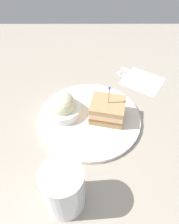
# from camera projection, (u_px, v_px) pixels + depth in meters

# --- Properties ---
(ground_plane) EXTENTS (1.15, 1.15, 0.02)m
(ground_plane) POSITION_uv_depth(u_px,v_px,m) (90.00, 122.00, 0.61)
(ground_plane) COLOR #9E9384
(plate) EXTENTS (0.28, 0.28, 0.01)m
(plate) POSITION_uv_depth(u_px,v_px,m) (90.00, 118.00, 0.60)
(plate) COLOR silver
(plate) RESTS_ON ground_plane
(sandwich_half_center) EXTENTS (0.10, 0.09, 0.11)m
(sandwich_half_center) POSITION_uv_depth(u_px,v_px,m) (108.00, 111.00, 0.57)
(sandwich_half_center) COLOR tan
(sandwich_half_center) RESTS_ON plate
(coleslaw_bowl) EXTENTS (0.09, 0.09, 0.07)m
(coleslaw_bowl) POSITION_uv_depth(u_px,v_px,m) (63.00, 107.00, 0.58)
(coleslaw_bowl) COLOR white
(coleslaw_bowl) RESTS_ON plate
(drink_glass) EXTENTS (0.08, 0.08, 0.12)m
(drink_glass) POSITION_uv_depth(u_px,v_px,m) (64.00, 191.00, 0.41)
(drink_glass) COLOR #B74C33
(drink_glass) RESTS_ON ground_plane
(napkin) EXTENTS (0.16, 0.16, 0.00)m
(napkin) POSITION_uv_depth(u_px,v_px,m) (143.00, 81.00, 0.71)
(napkin) COLOR beige
(napkin) RESTS_ON ground_plane
(fork) EXTENTS (0.10, 0.10, 0.00)m
(fork) POSITION_uv_depth(u_px,v_px,m) (130.00, 78.00, 0.72)
(fork) COLOR silver
(fork) RESTS_ON ground_plane
(knife) EXTENTS (0.11, 0.09, 0.00)m
(knife) POSITION_uv_depth(u_px,v_px,m) (137.00, 74.00, 0.74)
(knife) COLOR silver
(knife) RESTS_ON ground_plane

